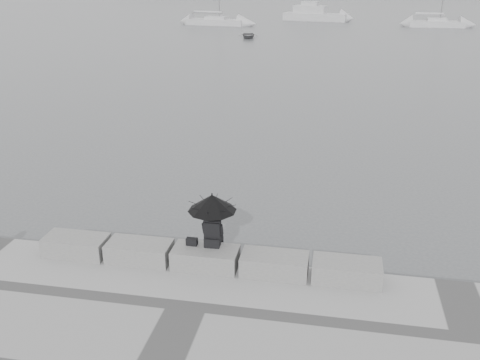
% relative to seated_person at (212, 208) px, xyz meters
% --- Properties ---
extents(ground, '(360.00, 360.00, 0.00)m').
position_rel_seated_person_xyz_m(ground, '(-0.14, 0.24, -2.00)').
color(ground, '#4A4D50').
rests_on(ground, ground).
extents(stone_block_far_left, '(1.60, 0.80, 0.50)m').
position_rel_seated_person_xyz_m(stone_block_far_left, '(-3.54, -0.21, -1.25)').
color(stone_block_far_left, slate).
rests_on(stone_block_far_left, promenade).
extents(stone_block_left, '(1.60, 0.80, 0.50)m').
position_rel_seated_person_xyz_m(stone_block_left, '(-1.84, -0.21, -1.25)').
color(stone_block_left, slate).
rests_on(stone_block_left, promenade).
extents(stone_block_centre, '(1.60, 0.80, 0.50)m').
position_rel_seated_person_xyz_m(stone_block_centre, '(-0.14, -0.21, -1.25)').
color(stone_block_centre, slate).
rests_on(stone_block_centre, promenade).
extents(stone_block_right, '(1.60, 0.80, 0.50)m').
position_rel_seated_person_xyz_m(stone_block_right, '(1.56, -0.21, -1.25)').
color(stone_block_right, slate).
rests_on(stone_block_right, promenade).
extents(stone_block_far_right, '(1.60, 0.80, 0.50)m').
position_rel_seated_person_xyz_m(stone_block_far_right, '(3.26, -0.21, -1.25)').
color(stone_block_far_right, slate).
rests_on(stone_block_far_right, promenade).
extents(seated_person, '(1.18, 1.18, 1.39)m').
position_rel_seated_person_xyz_m(seated_person, '(0.00, 0.00, 0.00)').
color(seated_person, black).
rests_on(seated_person, stone_block_centre).
extents(bag, '(0.28, 0.16, 0.18)m').
position_rel_seated_person_xyz_m(bag, '(-0.51, -0.07, -0.92)').
color(bag, black).
rests_on(bag, stone_block_centre).
extents(sailboat_left, '(8.65, 3.78, 12.90)m').
position_rel_seated_person_xyz_m(sailboat_left, '(-14.92, 65.04, -1.49)').
color(sailboat_left, silver).
rests_on(sailboat_left, ground).
extents(sailboat_right, '(7.24, 2.56, 12.90)m').
position_rel_seated_person_xyz_m(sailboat_right, '(15.25, 67.88, -1.47)').
color(sailboat_right, silver).
rests_on(sailboat_right, ground).
extents(motor_cruiser, '(10.11, 4.89, 4.50)m').
position_rel_seated_person_xyz_m(motor_cruiser, '(-1.45, 74.58, -1.11)').
color(motor_cruiser, silver).
rests_on(motor_cruiser, ground).
extents(dinghy, '(3.42, 1.93, 0.55)m').
position_rel_seated_person_xyz_m(dinghy, '(-7.85, 50.76, -1.73)').
color(dinghy, slate).
rests_on(dinghy, ground).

